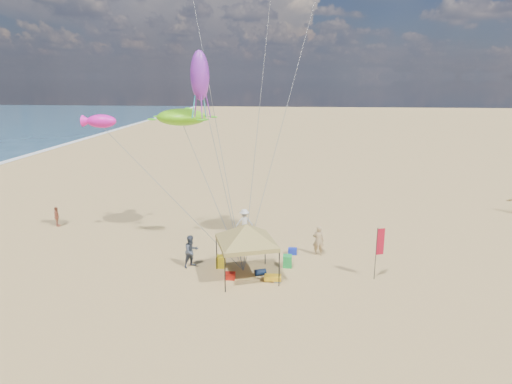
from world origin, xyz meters
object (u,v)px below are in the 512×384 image
(cooler_red, at_px, (230,276))
(person_near_c, at_px, (244,222))
(feather_flag, at_px, (379,245))
(beach_cart, at_px, (273,278))
(person_near_a, at_px, (318,240))
(chair_yellow, at_px, (221,262))
(person_far_a, at_px, (57,217))
(person_near_b, at_px, (191,251))
(cooler_blue, at_px, (292,251))
(canopy_tent, at_px, (246,226))
(chair_green, at_px, (287,261))

(cooler_red, distance_m, person_near_c, 7.02)
(feather_flag, bearing_deg, beach_cart, -172.02)
(person_near_a, bearing_deg, beach_cart, 60.85)
(chair_yellow, distance_m, person_far_a, 14.49)
(feather_flag, bearing_deg, person_near_b, 176.55)
(person_far_a, bearing_deg, person_near_a, -118.69)
(feather_flag, relative_size, cooler_blue, 5.48)
(person_near_c, bearing_deg, person_far_a, -14.39)
(canopy_tent, bearing_deg, person_near_c, 97.69)
(cooler_blue, relative_size, chair_green, 0.77)
(beach_cart, bearing_deg, cooler_red, 179.61)
(person_near_a, relative_size, person_near_c, 1.03)
(feather_flag, height_order, person_far_a, feather_flag)
(person_near_b, bearing_deg, person_near_a, -29.78)
(feather_flag, relative_size, chair_green, 4.23)
(canopy_tent, relative_size, cooler_red, 10.14)
(cooler_red, height_order, person_near_b, person_near_b)
(cooler_blue, bearing_deg, canopy_tent, -125.54)
(chair_green, xyz_separation_m, person_far_a, (-17.03, 5.57, 0.39))
(feather_flag, xyz_separation_m, person_far_a, (-21.92, 6.68, -1.24))
(person_near_b, bearing_deg, feather_flag, -51.53)
(canopy_tent, bearing_deg, person_near_a, 40.95)
(chair_green, relative_size, person_near_c, 0.38)
(person_near_b, bearing_deg, chair_yellow, -45.36)
(chair_green, relative_size, chair_yellow, 1.00)
(cooler_red, bearing_deg, person_near_c, 90.29)
(chair_yellow, bearing_deg, beach_cart, -25.87)
(chair_green, bearing_deg, cooler_red, -148.43)
(chair_yellow, xyz_separation_m, person_near_b, (-1.69, -0.08, 0.61))
(chair_green, distance_m, person_far_a, 17.92)
(cooler_blue, bearing_deg, feather_flag, -33.15)
(feather_flag, bearing_deg, person_near_a, 134.90)
(person_near_b, bearing_deg, chair_green, -43.09)
(beach_cart, bearing_deg, cooler_blue, 75.08)
(cooler_red, distance_m, beach_cart, 2.33)
(cooler_red, distance_m, chair_green, 3.60)
(chair_green, distance_m, person_near_c, 6.00)
(cooler_red, relative_size, person_near_b, 0.28)
(beach_cart, bearing_deg, chair_green, 68.71)
(cooler_red, bearing_deg, beach_cart, -0.39)
(beach_cart, distance_m, person_near_b, 5.04)
(cooler_blue, distance_m, person_near_b, 6.31)
(chair_yellow, xyz_separation_m, beach_cart, (3.09, -1.50, -0.15))
(feather_flag, bearing_deg, cooler_blue, 146.85)
(feather_flag, xyz_separation_m, cooler_blue, (-4.62, 3.02, -1.79))
(feather_flag, bearing_deg, chair_yellow, 175.36)
(person_near_c, bearing_deg, beach_cart, 96.17)
(cooler_blue, xyz_separation_m, person_near_c, (-3.38, 3.19, 0.73))
(cooler_red, height_order, chair_green, chair_green)
(person_near_c, bearing_deg, feather_flag, 129.70)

